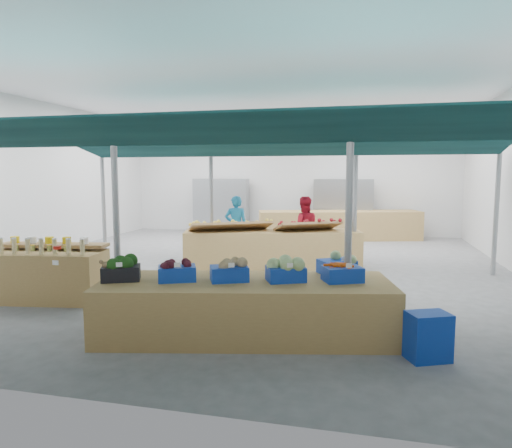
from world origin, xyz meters
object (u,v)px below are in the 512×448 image
(fruit_counter, at_px, (272,249))
(crate_stack, at_px, (428,336))
(bottle_shelf, at_px, (48,274))
(veg_counter, at_px, (245,308))
(vendor_right, at_px, (304,228))
(vendor_left, at_px, (236,226))

(fruit_counter, height_order, crate_stack, fruit_counter)
(bottle_shelf, distance_m, crate_stack, 6.29)
(veg_counter, height_order, fruit_counter, fruit_counter)
(fruit_counter, relative_size, crate_stack, 7.10)
(veg_counter, bearing_deg, fruit_counter, 84.57)
(bottle_shelf, relative_size, fruit_counter, 0.50)
(veg_counter, xyz_separation_m, vendor_right, (0.06, 5.68, 0.44))
(fruit_counter, distance_m, vendor_right, 1.31)
(veg_counter, bearing_deg, vendor_left, 94.88)
(fruit_counter, bearing_deg, bottle_shelf, -146.64)
(vendor_left, bearing_deg, crate_stack, 109.71)
(vendor_left, bearing_deg, vendor_right, 165.52)
(bottle_shelf, xyz_separation_m, veg_counter, (3.84, -0.94, -0.08))
(vendor_right, bearing_deg, bottle_shelf, 36.10)
(fruit_counter, xyz_separation_m, crate_stack, (2.87, -4.89, -0.15))
(fruit_counter, height_order, vendor_left, vendor_left)
(bottle_shelf, xyz_separation_m, vendor_left, (2.10, 4.74, 0.35))
(crate_stack, xyz_separation_m, vendor_left, (-4.07, 5.99, 0.53))
(vendor_right, bearing_deg, veg_counter, 74.89)
(bottle_shelf, xyz_separation_m, fruit_counter, (3.30, 3.64, -0.03))
(bottle_shelf, height_order, crate_stack, bottle_shelf)
(veg_counter, bearing_deg, crate_stack, -19.53)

